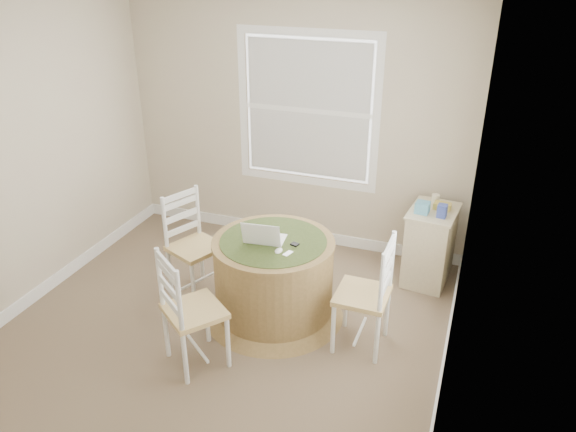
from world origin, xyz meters
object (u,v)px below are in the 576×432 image
at_px(chair_left, 196,247).
at_px(corner_chest, 429,245).
at_px(chair_near, 194,310).
at_px(chair_right, 362,294).
at_px(round_table, 274,275).
at_px(laptop, 265,238).

height_order(chair_left, corner_chest, chair_left).
distance_m(chair_near, chair_right, 1.29).
xyz_separation_m(round_table, chair_right, (0.80, -0.14, 0.08)).
distance_m(chair_right, corner_chest, 1.24).
bearing_deg(corner_chest, chair_near, -123.66).
bearing_deg(chair_left, chair_near, -128.66).
bearing_deg(corner_chest, chair_left, -148.13).
bearing_deg(laptop, corner_chest, -145.81).
distance_m(round_table, chair_near, 0.85).
height_order(chair_right, laptop, chair_right).
xyz_separation_m(chair_right, corner_chest, (0.37, 1.17, -0.10)).
height_order(laptop, corner_chest, laptop).
relative_size(chair_left, laptop, 2.74).
height_order(round_table, chair_right, chair_right).
height_order(round_table, chair_near, chair_near).
bearing_deg(round_table, laptop, -137.32).
distance_m(laptop, corner_chest, 1.67).
height_order(chair_right, corner_chest, chair_right).
distance_m(round_table, chair_right, 0.81).
bearing_deg(chair_right, round_table, -99.13).
distance_m(chair_left, chair_right, 1.60).
bearing_deg(chair_right, laptop, -96.37).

